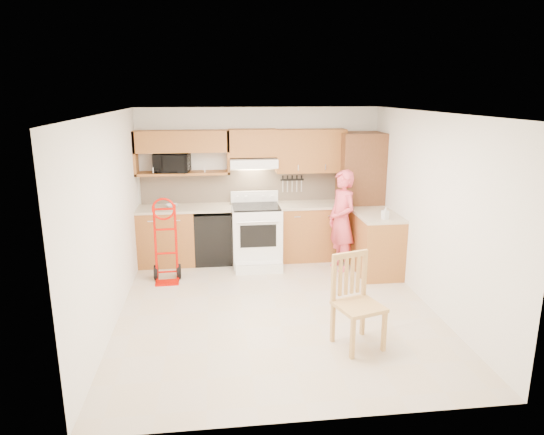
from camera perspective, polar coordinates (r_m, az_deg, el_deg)
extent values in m
cube|color=#C3B49E|center=(6.46, 0.54, -10.70)|extent=(4.00, 4.50, 0.02)
cube|color=white|center=(5.84, 0.60, 12.25)|extent=(4.00, 4.50, 0.02)
cube|color=white|center=(8.22, -1.48, 4.08)|extent=(4.00, 0.02, 2.50)
cube|color=white|center=(3.91, 4.93, -8.00)|extent=(4.00, 0.02, 2.50)
cube|color=white|center=(6.11, -18.47, -0.38)|extent=(0.02, 4.50, 2.50)
cube|color=white|center=(6.59, 18.17, 0.71)|extent=(0.02, 4.50, 2.50)
cube|color=#C7AB8C|center=(8.21, -1.46, 3.70)|extent=(3.92, 0.03, 0.55)
cube|color=#9E6121|center=(8.11, -12.21, -2.22)|extent=(0.90, 0.60, 0.90)
cube|color=black|center=(8.08, -6.89, -2.24)|extent=(0.60, 0.60, 0.85)
cube|color=#9E6121|center=(8.23, 4.53, -1.68)|extent=(1.14, 0.60, 0.90)
cube|color=#BEB093|center=(7.97, -10.24, 1.08)|extent=(1.50, 0.63, 0.04)
cube|color=#BEB093|center=(8.11, 4.59, 1.51)|extent=(1.14, 0.63, 0.04)
cube|color=#9E6121|center=(7.71, 12.06, -3.09)|extent=(0.60, 1.00, 0.90)
cube|color=#BEB093|center=(7.59, 12.25, 0.30)|extent=(0.63, 1.00, 0.04)
cube|color=brown|center=(8.28, 10.19, 2.52)|extent=(0.70, 0.60, 2.10)
cube|color=#9E6121|center=(7.93, -10.53, 8.78)|extent=(1.50, 0.33, 0.34)
cube|color=#9E6121|center=(7.99, -10.36, 5.14)|extent=(1.50, 0.33, 0.04)
cube|color=#9E6121|center=(7.94, -2.26, 8.73)|extent=(0.76, 0.33, 0.44)
cube|color=#9E6121|center=(8.09, 4.53, 7.80)|extent=(1.14, 0.33, 0.70)
cube|color=white|center=(7.91, -2.20, 6.45)|extent=(0.76, 0.46, 0.14)
imported|color=black|center=(7.98, -11.63, 6.32)|extent=(0.59, 0.44, 0.31)
imported|color=#E84C5E|center=(7.66, 8.18, -0.36)|extent=(0.53, 0.66, 1.59)
imported|color=white|center=(7.26, 13.13, 0.52)|extent=(0.11, 0.11, 0.19)
imported|color=white|center=(7.97, -11.62, 1.35)|extent=(0.23, 0.23, 0.05)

